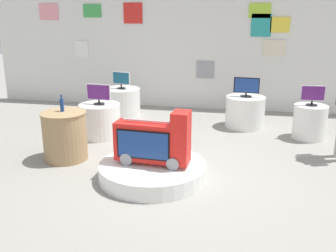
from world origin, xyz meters
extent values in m
plane|color=gray|center=(0.00, 0.00, 0.00)|extent=(30.00, 30.00, 0.00)
cube|color=silver|center=(0.00, 4.22, 1.48)|extent=(11.44, 0.10, 2.95)
cube|color=yellow|center=(1.69, 4.15, 2.12)|extent=(0.45, 0.02, 0.36)
cube|color=pink|center=(-4.20, 4.15, 2.41)|extent=(0.53, 0.02, 0.41)
cube|color=teal|center=(1.26, 4.15, 2.11)|extent=(0.47, 0.02, 0.53)
cube|color=red|center=(-1.91, 4.15, 2.38)|extent=(0.48, 0.02, 0.50)
cube|color=gray|center=(-0.05, 4.15, 1.01)|extent=(0.44, 0.02, 0.43)
cube|color=green|center=(-2.99, 4.15, 2.44)|extent=(0.48, 0.02, 0.33)
cube|color=#9ECC33|center=(1.20, 4.15, 2.44)|extent=(0.51, 0.02, 0.34)
cube|color=beige|center=(1.60, 4.15, 1.58)|extent=(0.53, 0.02, 0.39)
cube|color=white|center=(-3.35, 4.15, 1.47)|extent=(0.36, 0.02, 0.42)
cylinder|color=white|center=(-0.37, -0.31, 0.12)|extent=(1.62, 1.62, 0.24)
cylinder|color=gray|center=(-0.73, -0.29, 0.33)|extent=(0.21, 0.38, 0.19)
cylinder|color=gray|center=(-0.02, -0.34, 0.33)|extent=(0.21, 0.38, 0.19)
cube|color=red|center=(-0.37, -0.31, 0.58)|extent=(1.13, 0.40, 0.57)
cube|color=red|center=(0.06, -0.35, 0.97)|extent=(0.27, 0.34, 0.20)
cube|color=black|center=(-0.47, -0.48, 0.58)|extent=(0.79, 0.07, 0.43)
cube|color=navy|center=(-0.47, -0.48, 0.58)|extent=(0.75, 0.07, 0.39)
cube|color=#B2B2B7|center=(-0.37, -0.31, 0.90)|extent=(0.89, 0.09, 0.02)
cylinder|color=white|center=(0.98, 2.69, 0.33)|extent=(0.84, 0.84, 0.67)
cylinder|color=black|center=(0.98, 2.69, 0.68)|extent=(0.24, 0.24, 0.02)
cylinder|color=black|center=(0.98, 2.69, 0.72)|extent=(0.04, 0.04, 0.07)
cube|color=black|center=(0.98, 2.69, 0.92)|extent=(0.54, 0.09, 0.33)
cube|color=navy|center=(0.98, 2.67, 0.92)|extent=(0.50, 0.06, 0.30)
cylinder|color=white|center=(-1.92, 3.05, 0.33)|extent=(0.88, 0.88, 0.67)
cylinder|color=black|center=(-1.92, 3.05, 0.68)|extent=(0.21, 0.21, 0.02)
cylinder|color=black|center=(-1.92, 3.05, 0.73)|extent=(0.04, 0.04, 0.09)
cube|color=silver|center=(-1.92, 3.05, 0.92)|extent=(0.46, 0.15, 0.29)
cube|color=navy|center=(-1.91, 3.03, 0.92)|extent=(0.42, 0.12, 0.26)
cylinder|color=white|center=(-1.86, 1.44, 0.33)|extent=(0.81, 0.81, 0.67)
cylinder|color=black|center=(-1.86, 1.44, 0.68)|extent=(0.22, 0.22, 0.02)
cylinder|color=black|center=(-1.86, 1.44, 0.73)|extent=(0.04, 0.04, 0.07)
cube|color=silver|center=(-1.86, 1.44, 0.92)|extent=(0.51, 0.08, 0.31)
cube|color=#561E6B|center=(-1.86, 1.42, 0.92)|extent=(0.46, 0.06, 0.28)
cylinder|color=white|center=(2.24, 2.14, 0.33)|extent=(0.64, 0.64, 0.67)
cylinder|color=black|center=(2.24, 2.14, 0.68)|extent=(0.21, 0.21, 0.02)
cylinder|color=black|center=(2.24, 2.14, 0.73)|extent=(0.04, 0.04, 0.08)
cube|color=silver|center=(2.24, 2.14, 0.92)|extent=(0.46, 0.06, 0.29)
cube|color=#561E6B|center=(2.24, 2.12, 0.92)|extent=(0.42, 0.03, 0.26)
cylinder|color=#9E7F56|center=(-2.01, 0.18, 0.41)|extent=(0.73, 0.73, 0.83)
cylinder|color=#9E7F56|center=(-2.01, 0.18, 0.82)|extent=(0.76, 0.76, 0.02)
cylinder|color=navy|center=(-2.04, 0.23, 0.93)|extent=(0.06, 0.06, 0.21)
cylinder|color=navy|center=(-2.04, 0.23, 1.07)|extent=(0.03, 0.03, 0.07)
camera|label=1|loc=(0.87, -5.47, 2.43)|focal=40.68mm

